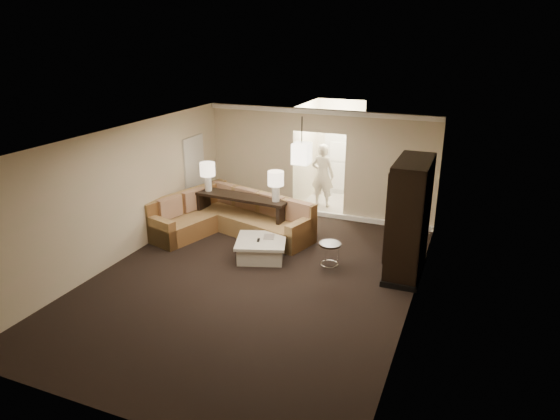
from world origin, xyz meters
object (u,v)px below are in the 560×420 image
at_px(console_table, 241,210).
at_px(drink_table, 330,250).
at_px(person, 323,172).
at_px(armoire, 409,220).
at_px(coffee_table, 261,248).
at_px(sectional_sofa, 229,218).

relative_size(console_table, drink_table, 4.28).
bearing_deg(console_table, person, 68.39).
height_order(armoire, drink_table, armoire).
bearing_deg(drink_table, coffee_table, -178.22).
bearing_deg(armoire, sectional_sofa, 173.29).
height_order(sectional_sofa, coffee_table, sectional_sofa).
relative_size(coffee_table, console_table, 0.55).
xyz_separation_m(sectional_sofa, armoire, (4.24, -0.50, 0.74)).
xyz_separation_m(armoire, drink_table, (-1.45, -0.42, -0.71)).
bearing_deg(coffee_table, drink_table, 1.78).
xyz_separation_m(console_table, armoire, (4.01, -0.70, 0.57)).
bearing_deg(armoire, console_table, 170.16).
bearing_deg(console_table, drink_table, -20.03).
height_order(console_table, armoire, armoire).
relative_size(console_table, armoire, 1.03).
distance_m(console_table, drink_table, 2.80).
bearing_deg(coffee_table, person, 87.46).
xyz_separation_m(sectional_sofa, person, (1.45, 2.76, 0.59)).
bearing_deg(sectional_sofa, armoire, 9.27).
xyz_separation_m(coffee_table, console_table, (-1.04, 1.17, 0.33)).
bearing_deg(drink_table, person, 110.05).
relative_size(coffee_table, armoire, 0.57).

